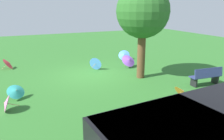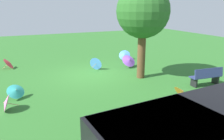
% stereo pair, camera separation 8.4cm
% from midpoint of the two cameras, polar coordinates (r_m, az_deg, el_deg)
% --- Properties ---
extents(ground, '(40.00, 40.00, 0.00)m').
position_cam_midpoint_polar(ground, '(12.42, -4.90, -1.21)').
color(ground, '#2D6B28').
extents(van_dark, '(4.73, 2.41, 1.53)m').
position_cam_midpoint_polar(van_dark, '(5.34, 19.58, -16.44)').
color(van_dark, black).
rests_on(van_dark, ground).
extents(park_bench, '(1.64, 0.62, 0.90)m').
position_cam_midpoint_polar(park_bench, '(11.49, 23.45, -1.55)').
color(park_bench, navy).
rests_on(park_bench, ground).
extents(shade_tree, '(2.69, 2.69, 4.80)m').
position_cam_midpoint_polar(shade_tree, '(11.43, 8.23, 14.57)').
color(shade_tree, brown).
rests_on(shade_tree, ground).
extents(parasol_teal_0, '(0.87, 0.83, 0.66)m').
position_cam_midpoint_polar(parasol_teal_0, '(9.86, -23.38, -4.93)').
color(parasol_teal_0, tan).
rests_on(parasol_teal_0, ground).
extents(parasol_red_0, '(0.77, 0.85, 0.69)m').
position_cam_midpoint_polar(parasol_red_0, '(14.88, -24.88, 1.64)').
color(parasol_red_0, tan).
rests_on(parasol_red_0, ground).
extents(parasol_orange_0, '(0.62, 0.67, 0.63)m').
position_cam_midpoint_polar(parasol_orange_0, '(9.58, 17.85, -5.36)').
color(parasol_orange_0, tan).
rests_on(parasol_orange_0, ground).
extents(parasol_purple_0, '(0.93, 0.88, 0.84)m').
position_cam_midpoint_polar(parasol_purple_0, '(13.71, 4.62, 2.55)').
color(parasol_purple_0, tan).
rests_on(parasol_purple_0, ground).
extents(parasol_blue_0, '(0.80, 0.80, 0.77)m').
position_cam_midpoint_polar(parasol_blue_0, '(13.33, -3.92, 1.75)').
color(parasol_blue_0, tan).
rests_on(parasol_blue_0, ground).
extents(parasol_blue_1, '(0.97, 0.89, 0.73)m').
position_cam_midpoint_polar(parasol_blue_1, '(15.67, 3.43, 3.92)').
color(parasol_blue_1, tan).
rests_on(parasol_blue_1, ground).
extents(parasol_pink_0, '(0.65, 0.70, 0.66)m').
position_cam_midpoint_polar(parasol_pink_0, '(8.94, -25.61, -7.67)').
color(parasol_pink_0, tan).
rests_on(parasol_pink_0, ground).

